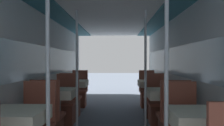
{
  "coord_description": "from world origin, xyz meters",
  "views": [
    {
      "loc": [
        0.1,
        -1.2,
        1.25
      ],
      "look_at": [
        0.01,
        2.79,
        1.2
      ],
      "focal_mm": 35.0,
      "sensor_mm": 36.0,
      "label": 1
    }
  ],
  "objects_px": {
    "dining_table_left_2": "(75,85)",
    "chair_right_far_1": "(159,109)",
    "support_pole_left_0": "(48,80)",
    "chair_left_near_2": "(71,104)",
    "dining_table_right_1": "(165,96)",
    "support_pole_right_1": "(145,72)",
    "dining_table_left_1": "(58,96)",
    "chair_left_far_1": "(65,109)",
    "chair_right_near_1": "(172,125)",
    "chair_right_far_2": "(147,96)",
    "dining_table_left_0": "(16,121)",
    "dining_table_right_0": "(200,123)",
    "chair_left_far_2": "(79,96)",
    "chair_left_near_1": "(49,125)",
    "chair_right_near_2": "(154,104)",
    "support_pole_left_1": "(77,72)",
    "dining_table_right_2": "(150,85)"
  },
  "relations": [
    {
      "from": "dining_table_left_2",
      "to": "chair_right_far_1",
      "type": "bearing_deg",
      "value": -29.83
    },
    {
      "from": "support_pole_left_0",
      "to": "chair_left_near_2",
      "type": "distance_m",
      "value": 2.75
    },
    {
      "from": "dining_table_right_1",
      "to": "support_pole_right_1",
      "type": "relative_size",
      "value": 0.36
    },
    {
      "from": "dining_table_left_1",
      "to": "support_pole_right_1",
      "type": "relative_size",
      "value": 0.36
    },
    {
      "from": "chair_left_far_1",
      "to": "chair_right_far_1",
      "type": "height_order",
      "value": "same"
    },
    {
      "from": "chair_right_near_1",
      "to": "support_pole_right_1",
      "type": "relative_size",
      "value": 0.46
    },
    {
      "from": "chair_right_far_2",
      "to": "chair_right_near_1",
      "type": "bearing_deg",
      "value": 90.0
    },
    {
      "from": "chair_left_far_1",
      "to": "chair_right_near_1",
      "type": "height_order",
      "value": "same"
    },
    {
      "from": "dining_table_left_0",
      "to": "dining_table_left_1",
      "type": "height_order",
      "value": "same"
    },
    {
      "from": "dining_table_right_1",
      "to": "chair_right_far_1",
      "type": "xyz_separation_m",
      "value": [
        0.0,
        0.52,
        -0.34
      ]
    },
    {
      "from": "dining_table_right_0",
      "to": "chair_right_near_1",
      "type": "relative_size",
      "value": 0.78
    },
    {
      "from": "dining_table_left_1",
      "to": "chair_left_far_2",
      "type": "xyz_separation_m",
      "value": [
        0.0,
        2.1,
        -0.34
      ]
    },
    {
      "from": "dining_table_left_0",
      "to": "chair_right_far_1",
      "type": "height_order",
      "value": "chair_right_far_1"
    },
    {
      "from": "chair_left_near_1",
      "to": "chair_right_near_1",
      "type": "bearing_deg",
      "value": 0.0
    },
    {
      "from": "chair_right_near_1",
      "to": "chair_right_near_2",
      "type": "bearing_deg",
      "value": 90.0
    },
    {
      "from": "chair_right_near_1",
      "to": "chair_right_far_1",
      "type": "bearing_deg",
      "value": 90.0
    },
    {
      "from": "chair_left_far_1",
      "to": "dining_table_right_0",
      "type": "relative_size",
      "value": 1.29
    },
    {
      "from": "chair_left_near_1",
      "to": "dining_table_right_1",
      "type": "xyz_separation_m",
      "value": [
        1.83,
        0.52,
        0.34
      ]
    },
    {
      "from": "support_pole_left_0",
      "to": "support_pole_left_1",
      "type": "relative_size",
      "value": 1.0
    },
    {
      "from": "support_pole_left_1",
      "to": "dining_table_right_0",
      "type": "distance_m",
      "value": 2.22
    },
    {
      "from": "support_pole_right_1",
      "to": "chair_right_far_1",
      "type": "bearing_deg",
      "value": 57.99
    },
    {
      "from": "support_pole_right_1",
      "to": "chair_left_near_2",
      "type": "bearing_deg",
      "value": 145.06
    },
    {
      "from": "dining_table_left_1",
      "to": "support_pole_right_1",
      "type": "bearing_deg",
      "value": 0.0
    },
    {
      "from": "dining_table_left_0",
      "to": "chair_left_near_2",
      "type": "relative_size",
      "value": 0.78
    },
    {
      "from": "chair_left_near_1",
      "to": "chair_left_far_2",
      "type": "distance_m",
      "value": 2.62
    },
    {
      "from": "dining_table_left_2",
      "to": "dining_table_right_1",
      "type": "relative_size",
      "value": 1.0
    },
    {
      "from": "support_pole_left_1",
      "to": "dining_table_left_2",
      "type": "height_order",
      "value": "support_pole_left_1"
    },
    {
      "from": "chair_left_near_2",
      "to": "dining_table_right_1",
      "type": "distance_m",
      "value": 2.14
    },
    {
      "from": "dining_table_left_0",
      "to": "dining_table_right_1",
      "type": "relative_size",
      "value": 1.0
    },
    {
      "from": "support_pole_left_0",
      "to": "chair_right_far_2",
      "type": "height_order",
      "value": "support_pole_left_0"
    },
    {
      "from": "dining_table_left_0",
      "to": "support_pole_left_1",
      "type": "height_order",
      "value": "support_pole_left_1"
    },
    {
      "from": "dining_table_left_2",
      "to": "chair_left_near_2",
      "type": "distance_m",
      "value": 0.63
    },
    {
      "from": "chair_left_far_1",
      "to": "chair_right_near_2",
      "type": "bearing_deg",
      "value": -164.0
    },
    {
      "from": "chair_left_far_1",
      "to": "chair_right_near_1",
      "type": "relative_size",
      "value": 1.0
    },
    {
      "from": "support_pole_left_1",
      "to": "chair_right_near_1",
      "type": "height_order",
      "value": "support_pole_left_1"
    },
    {
      "from": "dining_table_left_1",
      "to": "chair_left_far_2",
      "type": "distance_m",
      "value": 2.13
    },
    {
      "from": "dining_table_left_0",
      "to": "support_pole_right_1",
      "type": "relative_size",
      "value": 0.36
    },
    {
      "from": "dining_table_left_1",
      "to": "dining_table_right_0",
      "type": "height_order",
      "value": "same"
    },
    {
      "from": "dining_table_left_0",
      "to": "chair_left_near_1",
      "type": "xyz_separation_m",
      "value": [
        0.0,
        1.05,
        -0.34
      ]
    },
    {
      "from": "chair_right_near_2",
      "to": "chair_left_far_2",
      "type": "bearing_deg",
      "value": 150.17
    },
    {
      "from": "support_pole_right_1",
      "to": "chair_right_near_2",
      "type": "relative_size",
      "value": 2.16
    },
    {
      "from": "dining_table_left_2",
      "to": "support_pole_right_1",
      "type": "bearing_deg",
      "value": -46.34
    },
    {
      "from": "support_pole_left_0",
      "to": "dining_table_left_0",
      "type": "bearing_deg",
      "value": 180.0
    },
    {
      "from": "chair_right_far_1",
      "to": "dining_table_right_2",
      "type": "height_order",
      "value": "chair_right_far_1"
    },
    {
      "from": "support_pole_left_0",
      "to": "dining_table_right_2",
      "type": "distance_m",
      "value": 3.51
    },
    {
      "from": "dining_table_left_0",
      "to": "chair_right_near_2",
      "type": "bearing_deg",
      "value": 55.1
    },
    {
      "from": "chair_left_far_2",
      "to": "dining_table_right_1",
      "type": "xyz_separation_m",
      "value": [
        1.83,
        -2.1,
        0.34
      ]
    },
    {
      "from": "support_pole_left_1",
      "to": "support_pole_left_0",
      "type": "bearing_deg",
      "value": -90.0
    },
    {
      "from": "support_pole_left_0",
      "to": "chair_left_far_2",
      "type": "relative_size",
      "value": 2.16
    },
    {
      "from": "support_pole_left_0",
      "to": "chair_left_near_1",
      "type": "distance_m",
      "value": 1.34
    }
  ]
}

